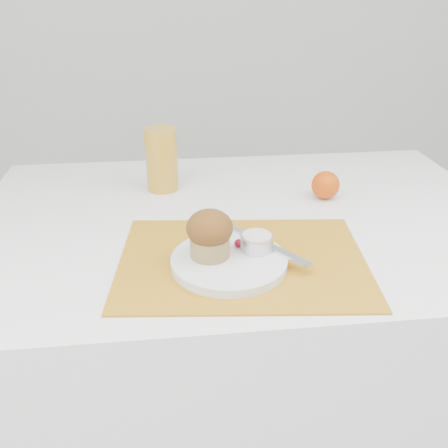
{
  "coord_description": "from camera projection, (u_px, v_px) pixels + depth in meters",
  "views": [
    {
      "loc": [
        -0.16,
        -0.94,
        1.24
      ],
      "look_at": [
        -0.06,
        -0.08,
        0.8
      ],
      "focal_mm": 40.0,
      "sensor_mm": 36.0,
      "label": 1
    }
  ],
  "objects": [
    {
      "name": "table",
      "position": [
        241.0,
        347.0,
        1.28
      ],
      "size": [
        1.2,
        0.8,
        0.75
      ],
      "primitive_type": "cube",
      "color": "white",
      "rests_on": "ground"
    },
    {
      "name": "raspberry_near",
      "position": [
        239.0,
        243.0,
        0.94
      ],
      "size": [
        0.02,
        0.02,
        0.02
      ],
      "primitive_type": "ellipsoid",
      "color": "#5E0218",
      "rests_on": "plate"
    },
    {
      "name": "butter_knife",
      "position": [
        267.0,
        245.0,
        0.95
      ],
      "size": [
        0.13,
        0.18,
        0.01
      ],
      "primitive_type": "cube",
      "rotation": [
        0.0,
        0.0,
        -0.95
      ],
      "color": "silver",
      "rests_on": "plate"
    },
    {
      "name": "muffin",
      "position": [
        210.0,
        233.0,
        0.9
      ],
      "size": [
        0.08,
        0.08,
        0.09
      ],
      "color": "#9D844C",
      "rests_on": "plate"
    },
    {
      "name": "plate",
      "position": [
        229.0,
        262.0,
        0.91
      ],
      "size": [
        0.25,
        0.25,
        0.02
      ],
      "primitive_type": "cylinder",
      "rotation": [
        0.0,
        0.0,
        0.17
      ],
      "color": "silver",
      "rests_on": "placemat"
    },
    {
      "name": "placemat",
      "position": [
        242.0,
        260.0,
        0.94
      ],
      "size": [
        0.49,
        0.38,
        0.0
      ],
      "primitive_type": "cube",
      "rotation": [
        0.0,
        0.0,
        -0.1
      ],
      "color": "#B67C19",
      "rests_on": "table"
    },
    {
      "name": "ramekin",
      "position": [
        257.0,
        243.0,
        0.93
      ],
      "size": [
        0.07,
        0.07,
        0.03
      ],
      "primitive_type": "cylinder",
      "rotation": [
        0.0,
        0.0,
        -0.13
      ],
      "color": "silver",
      "rests_on": "plate"
    },
    {
      "name": "raspberry_far",
      "position": [
        252.0,
        244.0,
        0.94
      ],
      "size": [
        0.02,
        0.02,
        0.02
      ],
      "primitive_type": "ellipsoid",
      "color": "#560210",
      "rests_on": "plate"
    },
    {
      "name": "juice_glass",
      "position": [
        162.0,
        159.0,
        1.22
      ],
      "size": [
        0.1,
        0.1,
        0.16
      ],
      "primitive_type": "cylinder",
      "rotation": [
        0.0,
        0.0,
        -0.27
      ],
      "color": "gold",
      "rests_on": "table"
    },
    {
      "name": "cream",
      "position": [
        257.0,
        236.0,
        0.93
      ],
      "size": [
        0.07,
        0.07,
        0.01
      ],
      "primitive_type": "cylinder",
      "rotation": [
        0.0,
        0.0,
        -0.29
      ],
      "color": "silver",
      "rests_on": "ramekin"
    },
    {
      "name": "orange",
      "position": [
        325.0,
        185.0,
        1.19
      ],
      "size": [
        0.07,
        0.07,
        0.07
      ],
      "primitive_type": "sphere",
      "color": "#CC4907",
      "rests_on": "table"
    }
  ]
}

